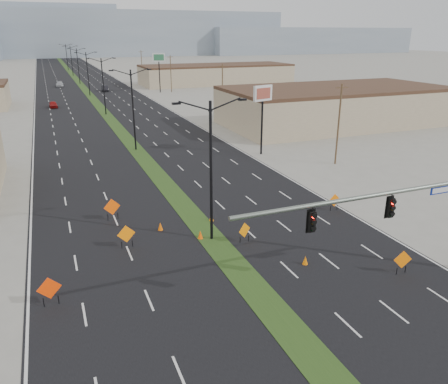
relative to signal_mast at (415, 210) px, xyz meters
name	(u,v)px	position (x,y,z in m)	size (l,w,h in m)	color
ground	(297,339)	(-8.56, -2.00, -4.79)	(600.00, 600.00, 0.00)	gray
road_surface	(88,94)	(-8.56, 98.00, -4.79)	(25.00, 400.00, 0.02)	black
median_strip	(88,94)	(-8.56, 98.00, -4.79)	(2.00, 400.00, 0.04)	#264318
building_se_near	(335,107)	(25.44, 43.00, -2.04)	(36.00, 18.00, 5.50)	tan
building_se_far	(216,75)	(29.44, 108.00, -2.29)	(44.00, 16.00, 5.00)	tan
mesa_center	(117,33)	(31.44, 298.00, 9.21)	(220.00, 50.00, 28.00)	gray
mesa_east	(305,40)	(171.44, 288.00, 4.21)	(160.00, 50.00, 18.00)	gray
mesa_backdrop	(4,30)	(-38.56, 318.00, 11.21)	(140.00, 50.00, 32.00)	gray
signal_mast	(415,210)	(0.00, 0.00, 0.00)	(16.30, 0.60, 8.00)	slate
streetlight_0	(211,168)	(-8.56, 10.00, 0.63)	(5.15, 0.24, 10.02)	black
streetlight_1	(133,108)	(-8.56, 38.00, 0.63)	(5.15, 0.24, 10.02)	black
streetlight_2	(103,85)	(-8.56, 66.00, 0.63)	(5.15, 0.24, 10.02)	black
streetlight_3	(88,72)	(-8.56, 94.00, 0.63)	(5.15, 0.24, 10.02)	black
streetlight_4	(78,65)	(-8.56, 122.00, 0.63)	(5.15, 0.24, 10.02)	black
streetlight_5	(71,60)	(-8.56, 150.00, 0.63)	(5.15, 0.24, 10.02)	black
streetlight_6	(67,56)	(-8.56, 178.00, 0.63)	(5.15, 0.24, 10.02)	black
utility_pole_0	(339,123)	(11.44, 23.00, -0.12)	(1.60, 0.20, 9.00)	#4C3823
utility_pole_1	(222,89)	(11.44, 58.00, -0.12)	(1.60, 0.20, 9.00)	#4C3823
utility_pole_2	(171,73)	(11.44, 93.00, -0.12)	(1.60, 0.20, 9.00)	#4C3823
utility_pole_3	(142,65)	(11.44, 128.00, -0.12)	(1.60, 0.20, 9.00)	#4C3823
car_left	(53,105)	(-17.32, 77.83, -4.15)	(1.51, 3.75, 1.28)	maroon
car_mid	(105,88)	(-4.06, 101.27, -4.08)	(1.50, 4.29, 1.41)	black
car_far	(60,84)	(-14.46, 116.05, -4.10)	(1.94, 4.78, 1.39)	#A8ABB1
construction_sign_0	(49,289)	(-19.64, 5.56, -3.76)	(1.31, 0.18, 1.75)	#F53805
construction_sign_1	(126,235)	(-14.52, 10.93, -3.79)	(1.27, 0.16, 1.70)	orange
construction_sign_2	(112,208)	(-14.71, 16.23, -3.72)	(1.34, 0.27, 1.81)	#FF5105
construction_sign_3	(244,231)	(-6.56, 8.65, -3.90)	(1.06, 0.48, 1.52)	orange
construction_sign_4	(403,260)	(0.70, 1.00, -3.86)	(1.17, 0.31, 1.59)	orange
construction_sign_5	(335,201)	(2.94, 11.24, -3.92)	(1.12, 0.07, 1.49)	#E76404
cone_0	(200,235)	(-9.33, 10.31, -4.46)	(0.40, 0.40, 0.66)	#FD5905
cone_1	(305,260)	(-4.23, 4.23, -4.49)	(0.36, 0.36, 0.60)	orange
cone_2	(211,217)	(-7.45, 13.04, -4.48)	(0.37, 0.37, 0.62)	orange
cone_3	(160,226)	(-11.66, 12.87, -4.47)	(0.39, 0.39, 0.65)	#E55D04
pole_sign_east_near	(263,99)	(5.46, 30.04, 1.96)	(2.71, 1.11, 8.36)	black
pole_sign_east_far	(159,60)	(8.66, 93.62, 3.02)	(3.08, 1.25, 9.56)	black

